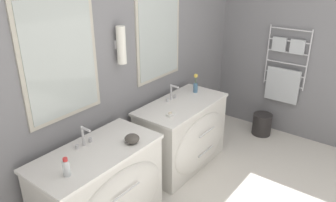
{
  "coord_description": "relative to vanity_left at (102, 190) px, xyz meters",
  "views": [
    {
      "loc": [
        -2.14,
        -0.44,
        2.2
      ],
      "look_at": [
        0.03,
        1.22,
        1.02
      ],
      "focal_mm": 35.0,
      "sensor_mm": 36.0,
      "label": 1
    }
  ],
  "objects": [
    {
      "name": "faucet_right",
      "position": [
        1.23,
        0.17,
        0.47
      ],
      "size": [
        0.17,
        0.11,
        0.18
      ],
      "color": "silver",
      "rests_on": "vanity_right"
    },
    {
      "name": "waste_bin",
      "position": [
        2.47,
        -0.44,
        -0.24
      ],
      "size": [
        0.25,
        0.25,
        0.29
      ],
      "color": "#282626",
      "rests_on": "ground_plane"
    },
    {
      "name": "soap_dish",
      "position": [
        0.89,
        -0.06,
        0.4
      ],
      "size": [
        0.08,
        0.06,
        0.04
      ],
      "color": "white",
      "rests_on": "vanity_right"
    },
    {
      "name": "vanity_left",
      "position": [
        0.0,
        0.0,
        0.0
      ],
      "size": [
        1.1,
        0.62,
        0.77
      ],
      "color": "silver",
      "rests_on": "ground_plane"
    },
    {
      "name": "wall_right",
      "position": [
        2.74,
        -0.6,
        0.9
      ],
      "size": [
        0.13,
        3.61,
        2.6
      ],
      "color": "slate",
      "rests_on": "ground_plane"
    },
    {
      "name": "wall_back",
      "position": [
        0.68,
        0.39,
        0.92
      ],
      "size": [
        5.66,
        0.17,
        2.6
      ],
      "color": "slate",
      "rests_on": "ground_plane"
    },
    {
      "name": "amenity_bowl",
      "position": [
        0.28,
        -0.11,
        0.42
      ],
      "size": [
        0.13,
        0.13,
        0.08
      ],
      "color": "#4C4742",
      "rests_on": "vanity_left"
    },
    {
      "name": "flower_vase",
      "position": [
        1.58,
        0.09,
        0.48
      ],
      "size": [
        0.05,
        0.05,
        0.23
      ],
      "color": "teal",
      "rests_on": "vanity_right"
    },
    {
      "name": "faucet_left",
      "position": [
        0.0,
        0.17,
        0.47
      ],
      "size": [
        0.17,
        0.11,
        0.18
      ],
      "color": "silver",
      "rests_on": "vanity_left"
    },
    {
      "name": "toiletry_bottle",
      "position": [
        -0.35,
        -0.06,
        0.45
      ],
      "size": [
        0.05,
        0.05,
        0.15
      ],
      "color": "silver",
      "rests_on": "vanity_left"
    },
    {
      "name": "vanity_right",
      "position": [
        1.23,
        0.0,
        0.0
      ],
      "size": [
        1.1,
        0.62,
        0.77
      ],
      "color": "silver",
      "rests_on": "ground_plane"
    }
  ]
}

